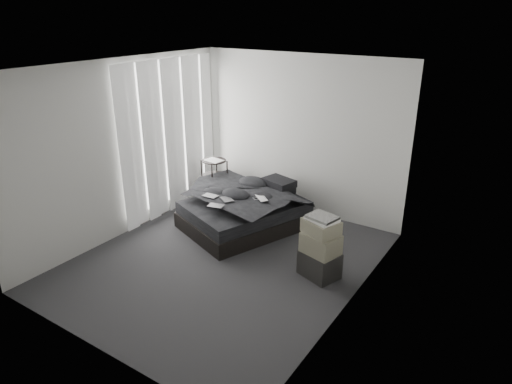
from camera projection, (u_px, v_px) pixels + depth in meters
The scene contains 25 objects.
floor at pixel (224, 261), 6.27m from camera, with size 3.60×4.20×0.01m, color #2B2B2D.
ceiling at pixel (218, 66), 5.29m from camera, with size 3.60×4.20×0.01m, color white.
wall_back at pixel (300, 136), 7.41m from camera, with size 3.60×0.01×2.60m, color beige.
wall_front at pixel (82, 236), 4.15m from camera, with size 3.60×0.01×2.60m, color beige.
wall_left at pixel (124, 149), 6.69m from camera, with size 0.01×4.20×2.60m, color beige.
wall_right at pixel (356, 202), 4.87m from camera, with size 0.01×4.20×2.60m, color beige.
window_left at pixel (167, 133), 7.36m from camera, with size 0.02×2.00×2.30m, color white.
curtain_left at pixel (170, 138), 7.36m from camera, with size 0.06×2.12×2.48m, color white.
bed at pixel (244, 220), 7.20m from camera, with size 1.35×1.78×0.24m, color black.
mattress at pixel (244, 207), 7.12m from camera, with size 1.29×1.72×0.19m, color black.
duvet at pixel (242, 196), 7.02m from camera, with size 1.31×1.52×0.21m, color black.
pillow_lower at pixel (277, 188), 7.47m from camera, with size 0.53×0.36×0.12m, color black.
pillow_upper at pixel (279, 182), 7.37m from camera, with size 0.50×0.34×0.11m, color black.
laptop at pixel (259, 195), 6.78m from camera, with size 0.28×0.18×0.02m, color silver.
comic_a at pixel (210, 192), 6.91m from camera, with size 0.22×0.15×0.01m, color black.
comic_b at pixel (227, 195), 6.78m from camera, with size 0.22×0.15×0.01m, color black.
comic_c at pixel (216, 201), 6.55m from camera, with size 0.22×0.15×0.01m, color black.
side_stand at pixel (215, 182), 8.03m from camera, with size 0.42×0.42×0.78m, color black.
papers at pixel (214, 160), 7.86m from camera, with size 0.30×0.22×0.02m, color white.
floor_books at pixel (189, 216), 7.44m from camera, with size 0.15×0.22×0.15m, color black.
box_lower at pixel (319, 264), 5.86m from camera, with size 0.47×0.37×0.35m, color black.
box_mid at pixel (321, 243), 5.73m from camera, with size 0.44×0.35×0.26m, color #686452.
box_upper at pixel (321, 227), 5.67m from camera, with size 0.42×0.34×0.18m, color #686452.
art_book_white at pixel (322, 219), 5.62m from camera, with size 0.36×0.28×0.04m, color silver.
art_book_snake at pixel (322, 217), 5.59m from camera, with size 0.35×0.27×0.03m, color silver.
Camera 1 is at (3.36, -4.32, 3.22)m, focal length 32.00 mm.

